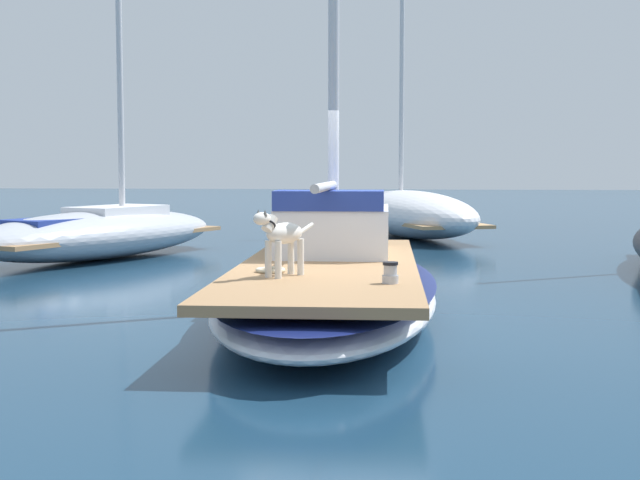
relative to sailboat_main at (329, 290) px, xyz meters
name	(u,v)px	position (x,y,z in m)	size (l,w,h in m)	color
ground_plane	(329,318)	(0.00, 0.00, -0.34)	(120.00, 120.00, 0.00)	navy
sailboat_main	(329,290)	(0.00, 0.00, 0.00)	(2.72, 7.30, 0.66)	white
cabin_house	(334,227)	(-0.03, 1.12, 0.67)	(1.46, 2.26, 0.84)	silver
dog_white	(282,236)	(-0.36, -1.39, 0.75)	(0.56, 0.84, 0.70)	silver
deck_winch	(390,273)	(0.77, -1.80, 0.42)	(0.16, 0.16, 0.21)	#B7B7BC
coiled_rope	(270,270)	(-0.54, -1.01, 0.35)	(0.32, 0.32, 0.04)	beige
moored_boat_port_side	(100,232)	(-5.08, 6.27, 0.19)	(4.39, 6.69, 7.85)	#B2B7C1
moored_boat_far_astern	(410,213)	(0.93, 12.23, 0.28)	(4.50, 7.48, 6.68)	white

